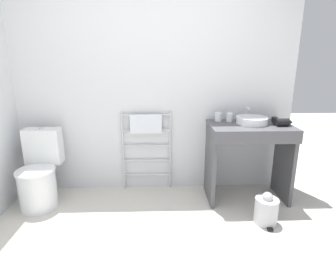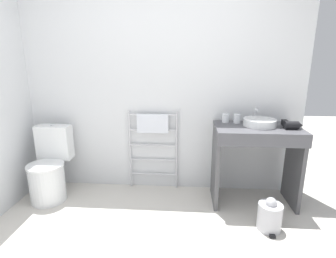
{
  "view_description": "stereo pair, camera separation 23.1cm",
  "coord_description": "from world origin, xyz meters",
  "px_view_note": "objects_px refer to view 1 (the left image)",
  "views": [
    {
      "loc": [
        0.11,
        -1.46,
        1.56
      ],
      "look_at": [
        0.17,
        0.77,
        0.96
      ],
      "focal_mm": 28.0,
      "sensor_mm": 36.0,
      "label": 1
    },
    {
      "loc": [
        0.34,
        -1.46,
        1.56
      ],
      "look_at": [
        0.17,
        0.77,
        0.96
      ],
      "focal_mm": 28.0,
      "sensor_mm": 36.0,
      "label": 2
    }
  ],
  "objects_px": {
    "cup_near_wall": "(218,117)",
    "hair_dryer": "(282,122)",
    "towel_radiator": "(146,135)",
    "trash_bin": "(266,210)",
    "sink_basin": "(252,120)",
    "toilet": "(40,176)",
    "cup_near_edge": "(230,117)"
  },
  "relations": [
    {
      "from": "sink_basin",
      "to": "cup_near_wall",
      "type": "xyz_separation_m",
      "value": [
        -0.34,
        0.14,
        0.01
      ]
    },
    {
      "from": "trash_bin",
      "to": "sink_basin",
      "type": "bearing_deg",
      "value": 92.56
    },
    {
      "from": "towel_radiator",
      "to": "trash_bin",
      "type": "height_order",
      "value": "towel_radiator"
    },
    {
      "from": "toilet",
      "to": "cup_near_edge",
      "type": "distance_m",
      "value": 2.19
    },
    {
      "from": "sink_basin",
      "to": "cup_near_wall",
      "type": "distance_m",
      "value": 0.36
    },
    {
      "from": "toilet",
      "to": "cup_near_wall",
      "type": "distance_m",
      "value": 2.08
    },
    {
      "from": "sink_basin",
      "to": "hair_dryer",
      "type": "distance_m",
      "value": 0.31
    },
    {
      "from": "cup_near_wall",
      "to": "hair_dryer",
      "type": "bearing_deg",
      "value": -20.21
    },
    {
      "from": "towel_radiator",
      "to": "sink_basin",
      "type": "distance_m",
      "value": 1.21
    },
    {
      "from": "cup_near_wall",
      "to": "towel_radiator",
      "type": "bearing_deg",
      "value": 174.81
    },
    {
      "from": "cup_near_edge",
      "to": "trash_bin",
      "type": "height_order",
      "value": "cup_near_edge"
    },
    {
      "from": "cup_near_wall",
      "to": "cup_near_edge",
      "type": "xyz_separation_m",
      "value": [
        0.12,
        -0.03,
        0.0
      ]
    },
    {
      "from": "hair_dryer",
      "to": "trash_bin",
      "type": "relative_size",
      "value": 0.58
    },
    {
      "from": "cup_near_wall",
      "to": "hair_dryer",
      "type": "relative_size",
      "value": 0.5
    },
    {
      "from": "cup_near_wall",
      "to": "cup_near_edge",
      "type": "distance_m",
      "value": 0.12
    },
    {
      "from": "toilet",
      "to": "trash_bin",
      "type": "xyz_separation_m",
      "value": [
        2.34,
        -0.43,
        -0.2
      ]
    },
    {
      "from": "sink_basin",
      "to": "cup_near_wall",
      "type": "height_order",
      "value": "cup_near_wall"
    },
    {
      "from": "toilet",
      "to": "towel_radiator",
      "type": "distance_m",
      "value": 1.24
    },
    {
      "from": "toilet",
      "to": "towel_radiator",
      "type": "relative_size",
      "value": 0.85
    },
    {
      "from": "cup_near_wall",
      "to": "trash_bin",
      "type": "distance_m",
      "value": 1.09
    },
    {
      "from": "cup_near_wall",
      "to": "toilet",
      "type": "bearing_deg",
      "value": -173.01
    },
    {
      "from": "trash_bin",
      "to": "hair_dryer",
      "type": "bearing_deg",
      "value": 58.44
    },
    {
      "from": "hair_dryer",
      "to": "trash_bin",
      "type": "xyz_separation_m",
      "value": [
        -0.27,
        -0.44,
        -0.78
      ]
    },
    {
      "from": "hair_dryer",
      "to": "towel_radiator",
      "type": "bearing_deg",
      "value": 168.12
    },
    {
      "from": "towel_radiator",
      "to": "cup_near_edge",
      "type": "bearing_deg",
      "value": -6.18
    },
    {
      "from": "towel_radiator",
      "to": "trash_bin",
      "type": "xyz_separation_m",
      "value": [
        1.19,
        -0.74,
        -0.55
      ]
    },
    {
      "from": "toilet",
      "to": "trash_bin",
      "type": "bearing_deg",
      "value": -10.33
    },
    {
      "from": "toilet",
      "to": "cup_near_edge",
      "type": "xyz_separation_m",
      "value": [
        2.1,
        0.22,
        0.59
      ]
    },
    {
      "from": "towel_radiator",
      "to": "trash_bin",
      "type": "bearing_deg",
      "value": -32.02
    },
    {
      "from": "toilet",
      "to": "sink_basin",
      "type": "xyz_separation_m",
      "value": [
        2.32,
        0.1,
        0.58
      ]
    },
    {
      "from": "cup_near_edge",
      "to": "trash_bin",
      "type": "relative_size",
      "value": 0.3
    },
    {
      "from": "cup_near_edge",
      "to": "hair_dryer",
      "type": "xyz_separation_m",
      "value": [
        0.51,
        -0.2,
        -0.01
      ]
    }
  ]
}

